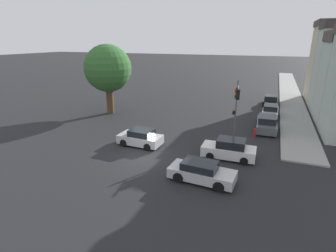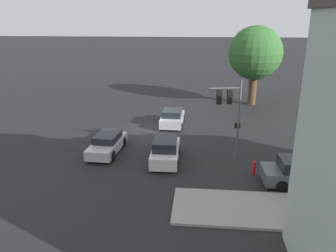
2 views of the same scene
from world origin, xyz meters
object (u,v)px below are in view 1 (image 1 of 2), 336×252
at_px(street_tree, 108,69).
at_px(fire_hydrant, 255,132).
at_px(parked_car_0, 267,123).
at_px(parked_car_2, 271,100).
at_px(crossing_car_0, 201,172).
at_px(crossing_car_2, 229,149).
at_px(parked_car_1, 270,111).
at_px(traffic_signal, 236,100).
at_px(crossing_car_1, 141,138).

height_order(street_tree, fire_hydrant, street_tree).
height_order(parked_car_0, parked_car_2, parked_car_0).
distance_m(crossing_car_0, crossing_car_2, 4.42).
height_order(crossing_car_0, parked_car_1, parked_car_1).
height_order(crossing_car_0, fire_hydrant, crossing_car_0).
relative_size(traffic_signal, crossing_car_0, 1.25).
distance_m(crossing_car_0, crossing_car_1, 7.79).
relative_size(crossing_car_0, fire_hydrant, 4.82).
distance_m(street_tree, fire_hydrant, 18.65).
relative_size(crossing_car_0, parked_car_0, 0.94).
bearing_deg(crossing_car_1, crossing_car_2, -176.91).
xyz_separation_m(crossing_car_2, parked_car_1, (2.70, 14.07, -0.07)).
bearing_deg(parked_car_2, traffic_signal, 171.86).
distance_m(crossing_car_0, parked_car_1, 18.74).
bearing_deg(traffic_signal, parked_car_0, -133.34).
distance_m(crossing_car_1, fire_hydrant, 10.92).
bearing_deg(crossing_car_2, parked_car_0, -108.42).
bearing_deg(street_tree, traffic_signal, -13.59).
bearing_deg(parked_car_0, street_tree, 88.76).
bearing_deg(traffic_signal, crossing_car_2, 83.55).
xyz_separation_m(crossing_car_1, parked_car_1, (10.42, 14.27, -0.02)).
xyz_separation_m(parked_car_1, parked_car_2, (-0.09, 6.17, -0.02)).
relative_size(street_tree, fire_hydrant, 9.24).
xyz_separation_m(traffic_signal, fire_hydrant, (1.75, 1.53, -3.34)).
relative_size(parked_car_0, fire_hydrant, 5.15).
distance_m(street_tree, parked_car_0, 19.38).
xyz_separation_m(parked_car_2, fire_hydrant, (-1.09, -14.63, -0.17)).
xyz_separation_m(traffic_signal, parked_car_0, (2.73, 4.13, -3.09)).
distance_m(traffic_signal, parked_car_1, 10.88).
relative_size(crossing_car_2, parked_car_1, 0.94).
relative_size(traffic_signal, parked_car_2, 1.24).
relative_size(street_tree, parked_car_1, 1.90).
xyz_separation_m(crossing_car_2, parked_car_0, (2.49, 8.21, -0.00)).
relative_size(crossing_car_2, parked_car_0, 0.88).
relative_size(street_tree, traffic_signal, 1.54).
xyz_separation_m(crossing_car_2, fire_hydrant, (1.51, 5.62, -0.25)).
xyz_separation_m(street_tree, crossing_car_2, (16.28, -7.96, -4.84)).
bearing_deg(parked_car_2, parked_car_0, -178.70).
xyz_separation_m(crossing_car_2, parked_car_2, (2.60, 20.24, -0.08)).
distance_m(traffic_signal, crossing_car_0, 8.99).
xyz_separation_m(crossing_car_1, fire_hydrant, (9.24, 5.82, -0.20)).
relative_size(parked_car_1, fire_hydrant, 4.85).
xyz_separation_m(traffic_signal, crossing_car_1, (-7.48, -4.28, -3.14)).
bearing_deg(parked_car_2, crossing_car_1, 155.04).
bearing_deg(fire_hydrant, parked_car_1, 82.02).
height_order(street_tree, parked_car_2, street_tree).
distance_m(traffic_signal, parked_car_0, 5.84).
xyz_separation_m(crossing_car_0, crossing_car_1, (-6.64, 4.08, 0.04)).
xyz_separation_m(street_tree, parked_car_0, (18.77, 0.26, -4.84)).
bearing_deg(street_tree, crossing_car_1, -43.65).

